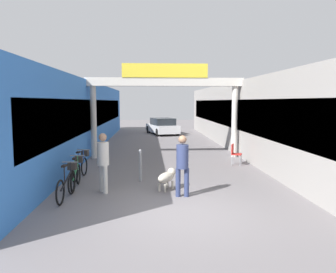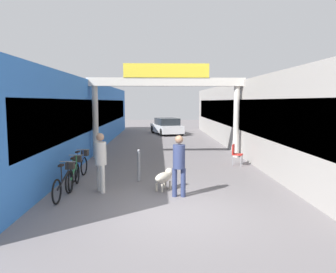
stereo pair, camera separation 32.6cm
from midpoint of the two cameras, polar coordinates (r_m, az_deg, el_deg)
name	(u,v)px [view 2 (the right image)]	position (r m, az deg, el deg)	size (l,w,h in m)	color
ground_plane	(174,212)	(8.18, 2.27, -12.97)	(80.00, 80.00, 0.00)	slate
storefront_left	(75,116)	(19.27, -15.39, 3.43)	(3.00, 26.00, 3.69)	blue
storefront_right	(253,116)	(19.56, 15.07, 3.48)	(3.00, 26.00, 3.69)	#9E9993
arcade_sign_gateway	(166,91)	(15.49, 0.31, 7.89)	(7.40, 0.47, 4.41)	beige
pedestrian_with_dog	(179,162)	(9.17, 2.94, -4.42)	(0.39, 0.37, 1.74)	navy
pedestrian_companion	(101,158)	(9.80, -10.73, -3.76)	(0.47, 0.47, 1.76)	silver
dog_on_leash	(165,177)	(10.02, 0.33, -7.04)	(0.71, 0.86, 0.62)	beige
bicycle_black_nearest	(64,182)	(9.61, -16.65, -7.62)	(0.46, 1.69, 0.98)	black
bicycle_green_second	(75,173)	(10.69, -15.11, -6.18)	(0.46, 1.69, 0.98)	black
bicycle_blue_third	(80,165)	(11.90, -14.28, -4.91)	(0.46, 1.69, 0.98)	black
bollard_post_metal	(139,165)	(11.03, -4.26, -4.98)	(0.10, 0.10, 1.09)	gray
cafe_chair_red_nearer	(236,153)	(14.05, 12.35, -2.76)	(0.53, 0.53, 0.89)	gray
parked_car_white	(167,126)	(26.77, 0.11, 1.77)	(2.72, 4.31, 1.33)	silver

